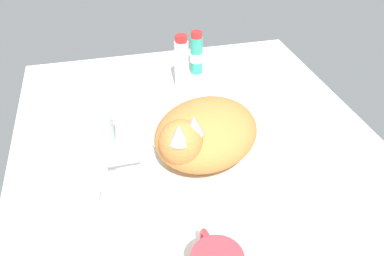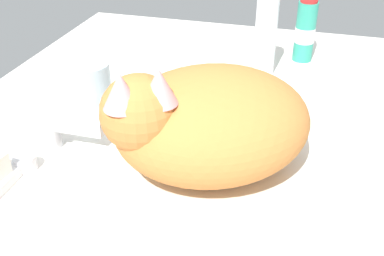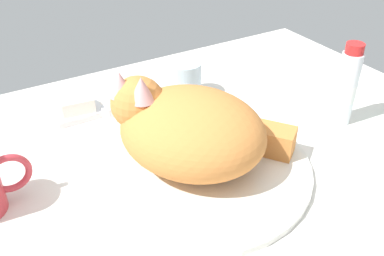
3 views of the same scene
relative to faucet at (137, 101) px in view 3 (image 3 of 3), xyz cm
name	(u,v)px [view 3 (image 3 of 3)]	position (x,y,z in cm)	size (l,w,h in cm)	color
ground_plane	(192,176)	(0.00, -20.88, -3.70)	(110.00, 82.50, 3.00)	silver
sink_basin	(192,166)	(0.00, -20.88, -1.66)	(37.55, 37.55, 1.07)	silver
faucet	(137,101)	(0.00, 0.00, 0.00)	(13.72, 10.13, 5.09)	silver
cat	(188,128)	(-0.20, -20.02, 5.17)	(30.85, 29.49, 14.89)	#D17F3D
rinse_cup	(185,80)	(11.00, 0.50, 1.47)	(6.45, 6.45, 7.34)	silver
soap_dish	(78,112)	(-10.49, 4.22, -1.60)	(9.00, 6.40, 1.20)	white
soap_bar	(77,104)	(-10.49, 4.22, 0.35)	(6.13, 4.71, 2.70)	white
toothpaste_bottle	(346,87)	(30.93, -22.65, 5.03)	(3.77, 3.77, 15.44)	white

